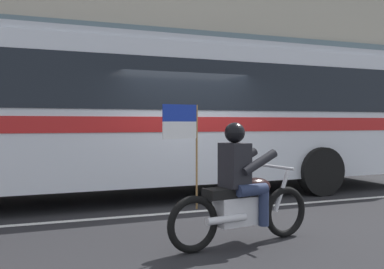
{
  "coord_description": "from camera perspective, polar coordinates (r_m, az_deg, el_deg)",
  "views": [
    {
      "loc": [
        -2.75,
        -7.62,
        1.56
      ],
      "look_at": [
        -0.11,
        -0.57,
        1.35
      ],
      "focal_mm": 40.26,
      "sensor_mm": 36.0,
      "label": 1
    }
  ],
  "objects": [
    {
      "name": "motorcycle_with_rider",
      "position": [
        5.57,
        6.47,
        -7.69
      ],
      "size": [
        2.18,
        0.71,
        1.78
      ],
      "color": "black",
      "rests_on": "ground_plane"
    },
    {
      "name": "transit_bus",
      "position": [
        9.11,
        -5.83,
        3.6
      ],
      "size": [
        12.76,
        2.93,
        3.22
      ],
      "color": "silver",
      "rests_on": "ground_plane"
    },
    {
      "name": "lane_center_stripe",
      "position": [
        7.69,
        0.89,
        -10.1
      ],
      "size": [
        26.6,
        0.14,
        0.01
      ],
      "primitive_type": "cube",
      "color": "silver",
      "rests_on": "ground_plane"
    },
    {
      "name": "sidewalk_curb",
      "position": [
        13.09,
        -8.29,
        -4.96
      ],
      "size": [
        28.0,
        3.8,
        0.15
      ],
      "primitive_type": "cube",
      "color": "#A39E93",
      "rests_on": "ground_plane"
    },
    {
      "name": "ground_plane",
      "position": [
        8.25,
        -0.66,
        -9.34
      ],
      "size": [
        60.0,
        60.0,
        0.0
      ],
      "primitive_type": "plane",
      "color": "black"
    },
    {
      "name": "fire_hydrant",
      "position": [
        13.6,
        10.83,
        -2.85
      ],
      "size": [
        0.22,
        0.3,
        0.75
      ],
      "color": "gold",
      "rests_on": "sidewalk_curb"
    }
  ]
}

